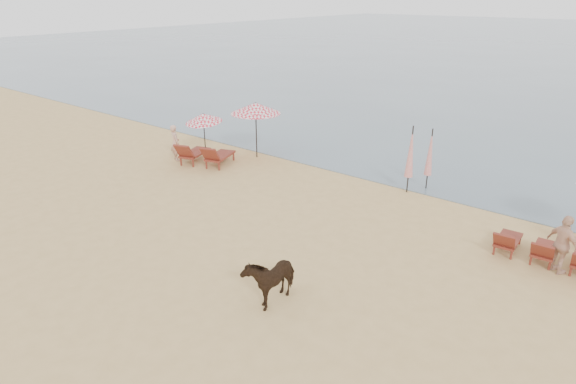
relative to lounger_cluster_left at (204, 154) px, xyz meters
name	(u,v)px	position (x,y,z in m)	size (l,w,h in m)	color
ground	(165,292)	(6.41, -7.27, -0.49)	(120.00, 120.00, 0.00)	tan
lounger_cluster_left	(204,154)	(0.00, 0.00, 0.00)	(2.48, 2.43, 0.71)	maroon
lounger_cluster_right	(544,250)	(13.51, 0.18, -0.11)	(2.59, 1.60, 0.56)	maroon
umbrella_open_left_a	(256,108)	(1.08, 2.20, 1.77)	(2.21, 2.21, 2.51)	black
umbrella_open_left_b	(203,118)	(-0.80, 0.80, 1.31)	(1.63, 1.67, 2.08)	black
umbrella_closed_left	(411,152)	(8.30, 2.58, 1.09)	(0.31, 0.31, 2.57)	black
umbrella_closed_right	(430,152)	(8.74, 3.32, 0.97)	(0.29, 0.29, 2.38)	black
cow	(270,277)	(8.66, -5.83, 0.14)	(0.68, 1.49, 1.26)	black
beachgoer_left	(175,143)	(-1.49, -0.34, 0.31)	(0.59, 0.38, 1.60)	tan
beachgoer_right_b	(563,245)	(13.94, -0.14, 0.34)	(0.97, 0.41, 1.66)	tan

